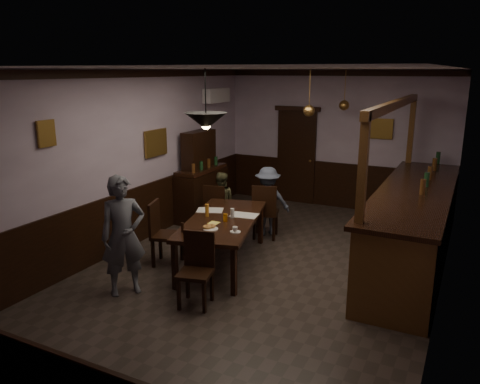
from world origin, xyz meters
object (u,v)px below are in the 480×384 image
Objects in this scene: dining_table at (223,222)px; pendant_iron at (206,121)px; chair_far_right at (265,209)px; pendant_brass_mid at (309,111)px; chair_near at (197,265)px; person_seated_left at (221,202)px; person_seated_right at (268,201)px; bar_counter at (413,224)px; chair_far_left at (216,208)px; sideboard at (201,184)px; person_standing at (123,236)px; coffee_cup at (235,229)px; pendant_brass_far at (344,105)px; soda_can at (225,218)px; chair_side at (162,230)px.

pendant_iron reaches higher than dining_table.
pendant_brass_mid is at bearing -162.75° from chair_far_right.
chair_near is at bearing -75.85° from dining_table.
person_seated_right is at bearing 171.37° from person_seated_left.
bar_counter is 5.60× the size of pendant_brass_mid.
chair_far_right is at bearing 91.83° from pendant_iron.
chair_far_right is 0.22× the size of bar_counter.
chair_far_left is at bearing 116.63° from pendant_iron.
sideboard reaches higher than chair_far_right.
person_standing is 0.36× the size of bar_counter.
person_seated_left is at bearing 110.17° from coffee_cup.
person_seated_left reaches higher than chair_far_right.
person_standing is at bearing 83.29° from chair_far_left.
dining_table is 29.72× the size of coffee_cup.
bar_counter reaches higher than sideboard.
dining_table is 2.48m from pendant_brass_mid.
person_standing is at bearing -139.65° from bar_counter.
chair_near is at bearing -97.82° from pendant_brass_far.
pendant_iron is (0.07, -2.11, 1.78)m from chair_far_right.
person_standing is at bearing -115.89° from dining_table.
dining_table is 0.69m from coffee_cup.
pendant_brass_mid reaches higher than dining_table.
person_standing is 2.12× the size of pendant_iron.
person_seated_left is at bearing 121.54° from soda_can.
dining_table is at bearing 134.37° from soda_can.
soda_can is at bearing -109.32° from pendant_brass_mid.
sideboard reaches higher than person_seated_left.
pendant_brass_mid reaches higher than bar_counter.
person_seated_right is 1.73m from soda_can.
chair_side is 0.90× the size of person_seated_left.
chair_side is 2.45m from sideboard.
pendant_brass_far is at bearing -155.51° from person_seated_left.
dining_table is 1.33m from chair_near.
person_standing is at bearing -121.12° from soda_can.
soda_can is at bearing -89.25° from chair_side.
coffee_cup is (1.29, -1.89, 0.23)m from person_seated_left.
bar_counter is at bearing 157.08° from person_seated_left.
chair_far_right is 1.25× the size of pendant_brass_far.
chair_far_left is at bearing -1.05° from chair_far_right.
person_standing is at bearing -114.61° from pendant_brass_mid.
person_standing is 2.88m from person_seated_left.
pendant_brass_far is at bearing -127.64° from chair_far_right.
person_standing is (0.14, -1.04, 0.27)m from chair_side.
bar_counter is at bearing -48.63° from pendant_brass_far.
soda_can is 2.95m from bar_counter.
person_seated_left is 2.30m from coffee_cup.
dining_table is at bearing -113.50° from pendant_brass_mid.
chair_far_left is 2.79m from pendant_iron.
chair_side reaches higher than dining_table.
person_seated_right is at bearing 174.95° from bar_counter.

